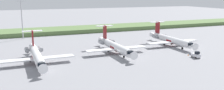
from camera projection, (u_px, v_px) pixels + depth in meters
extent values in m
plane|color=gray|center=(92.00, 42.00, 115.22)|extent=(500.00, 500.00, 0.00)
cube|color=#597542|center=(74.00, 30.00, 145.91)|extent=(320.00, 20.00, 2.21)
cylinder|color=white|center=(37.00, 56.00, 79.28)|extent=(2.70, 24.00, 2.70)
cone|color=white|center=(42.00, 67.00, 67.04)|extent=(2.70, 3.00, 2.70)
cone|color=white|center=(33.00, 47.00, 91.97)|extent=(2.30, 4.00, 2.29)
cube|color=black|center=(41.00, 64.00, 68.66)|extent=(2.02, 1.80, 0.90)
cylinder|color=maroon|center=(37.00, 56.00, 79.31)|extent=(2.76, 3.60, 2.76)
cube|color=white|center=(17.00, 61.00, 76.30)|extent=(11.00, 3.20, 0.36)
cube|color=white|center=(56.00, 57.00, 80.68)|extent=(11.00, 3.20, 0.36)
cube|color=maroon|center=(33.00, 38.00, 88.46)|extent=(0.36, 3.20, 5.20)
cube|color=white|center=(32.00, 31.00, 88.25)|extent=(6.80, 1.80, 0.24)
cylinder|color=gray|center=(27.00, 50.00, 86.75)|extent=(1.50, 3.40, 1.50)
cylinder|color=gray|center=(40.00, 49.00, 88.42)|extent=(1.50, 3.40, 1.50)
cylinder|color=gray|center=(40.00, 67.00, 72.82)|extent=(0.20, 0.20, 0.65)
cylinder|color=black|center=(40.00, 69.00, 72.93)|extent=(0.30, 0.90, 0.90)
cylinder|color=black|center=(30.00, 61.00, 81.15)|extent=(0.35, 0.90, 0.90)
cylinder|color=black|center=(42.00, 60.00, 82.56)|extent=(0.35, 0.90, 0.90)
cylinder|color=white|center=(115.00, 47.00, 93.18)|extent=(2.70, 24.00, 2.70)
cone|color=white|center=(132.00, 55.00, 80.93)|extent=(2.70, 3.00, 2.70)
cone|color=white|center=(102.00, 40.00, 105.87)|extent=(2.29, 4.00, 2.29)
cube|color=black|center=(129.00, 52.00, 82.56)|extent=(2.03, 1.80, 0.90)
cylinder|color=maroon|center=(115.00, 47.00, 93.21)|extent=(2.76, 3.60, 2.76)
cube|color=white|center=(101.00, 50.00, 90.20)|extent=(11.00, 3.20, 0.36)
cube|color=white|center=(131.00, 48.00, 94.58)|extent=(11.00, 3.20, 0.36)
cube|color=maroon|center=(105.00, 32.00, 102.36)|extent=(0.36, 3.20, 5.20)
cube|color=white|center=(105.00, 26.00, 102.15)|extent=(6.80, 1.80, 0.24)
cylinder|color=gray|center=(101.00, 42.00, 100.64)|extent=(1.50, 3.40, 1.50)
cylinder|color=gray|center=(112.00, 41.00, 102.31)|extent=(1.50, 3.40, 1.50)
cylinder|color=gray|center=(124.00, 55.00, 86.72)|extent=(0.20, 0.20, 0.65)
cylinder|color=black|center=(124.00, 57.00, 86.83)|extent=(0.30, 0.90, 0.90)
cylinder|color=black|center=(108.00, 51.00, 95.05)|extent=(0.35, 0.90, 0.90)
cylinder|color=black|center=(118.00, 50.00, 96.46)|extent=(0.35, 0.90, 0.90)
cylinder|color=white|center=(171.00, 40.00, 106.41)|extent=(2.70, 24.00, 2.70)
cone|color=white|center=(193.00, 46.00, 94.17)|extent=(2.70, 3.00, 2.70)
cone|color=white|center=(154.00, 35.00, 119.11)|extent=(2.30, 4.00, 2.29)
cube|color=black|center=(190.00, 44.00, 95.80)|extent=(2.02, 1.80, 0.90)
cylinder|color=maroon|center=(171.00, 40.00, 106.44)|extent=(2.76, 3.60, 2.76)
cube|color=white|center=(161.00, 43.00, 103.44)|extent=(11.00, 3.20, 0.36)
cube|color=white|center=(184.00, 41.00, 107.82)|extent=(11.00, 3.20, 0.36)
cube|color=maroon|center=(158.00, 27.00, 115.60)|extent=(0.36, 3.20, 5.20)
cube|color=white|center=(157.00, 22.00, 115.39)|extent=(6.80, 1.80, 0.24)
cylinder|color=gray|center=(155.00, 36.00, 113.88)|extent=(1.50, 3.40, 1.50)
cylinder|color=gray|center=(164.00, 36.00, 115.55)|extent=(1.50, 3.40, 1.50)
cylinder|color=gray|center=(182.00, 47.00, 99.96)|extent=(0.20, 0.20, 0.65)
cylinder|color=black|center=(182.00, 48.00, 100.07)|extent=(0.30, 0.90, 0.90)
cylinder|color=black|center=(164.00, 44.00, 108.29)|extent=(0.35, 0.90, 0.90)
cylinder|color=black|center=(172.00, 43.00, 109.70)|extent=(0.35, 0.90, 0.90)
cylinder|color=#B2B2B7|center=(22.00, 21.00, 121.65)|extent=(0.50, 0.50, 17.69)
cube|color=#B2B2B7|center=(21.00, 1.00, 119.79)|extent=(4.40, 0.20, 0.20)
cube|color=silver|center=(196.00, 55.00, 86.92)|extent=(1.70, 3.20, 1.10)
cube|color=black|center=(197.00, 53.00, 86.21)|extent=(1.36, 1.10, 0.90)
cylinder|color=black|center=(196.00, 58.00, 85.88)|extent=(0.22, 0.60, 0.60)
cylinder|color=black|center=(199.00, 57.00, 86.43)|extent=(0.22, 0.60, 0.60)
cylinder|color=black|center=(192.00, 56.00, 87.62)|extent=(0.22, 0.60, 0.60)
cylinder|color=black|center=(196.00, 56.00, 88.17)|extent=(0.22, 0.60, 0.60)
cone|color=orange|center=(188.00, 55.00, 90.01)|extent=(0.44, 0.44, 0.55)
cone|color=orange|center=(196.00, 54.00, 91.19)|extent=(0.44, 0.44, 0.55)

